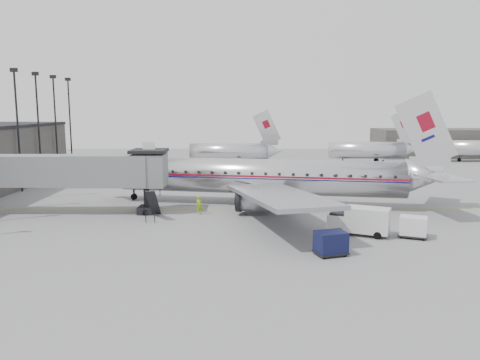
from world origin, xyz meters
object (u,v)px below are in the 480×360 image
object	(u,v)px
service_van	(360,220)
ramp_worker	(199,205)
baggage_cart_navy	(331,243)
baggage_cart_white	(413,227)
airliner	(265,177)

from	to	relation	value
service_van	ramp_worker	world-z (taller)	service_van
baggage_cart_navy	ramp_worker	size ratio (longest dim) A/B	1.39
ramp_worker	service_van	bearing A→B (deg)	-64.72
baggage_cart_white	ramp_worker	bearing A→B (deg)	177.78
service_van	baggage_cart_white	bearing A→B (deg)	11.12
airliner	baggage_cart_navy	world-z (taller)	airliner
baggage_cart_navy	baggage_cart_white	bearing A→B (deg)	13.60
service_van	baggage_cart_navy	distance (m)	6.53
baggage_cart_navy	airliner	bearing A→B (deg)	83.91
service_van	baggage_cart_white	xyz separation A→B (m)	(4.11, -0.93, -0.30)
service_van	ramp_worker	size ratio (longest dim) A/B	2.82
baggage_cart_navy	ramp_worker	xyz separation A→B (m)	(-10.48, 13.00, 0.02)
service_van	baggage_cart_navy	size ratio (longest dim) A/B	2.04
airliner	baggage_cart_navy	size ratio (longest dim) A/B	14.88
baggage_cart_white	airliner	bearing A→B (deg)	153.15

